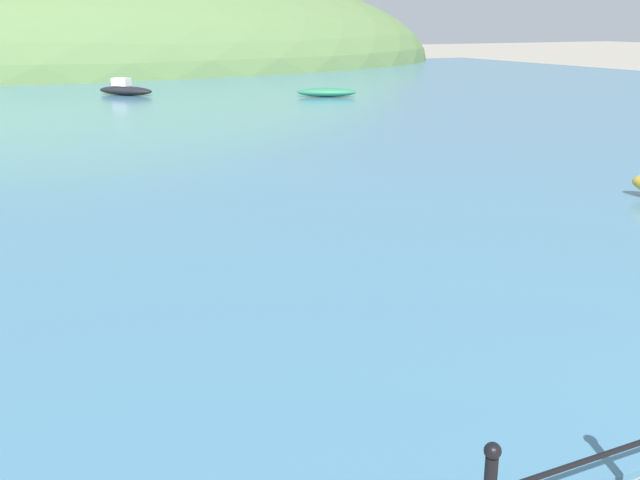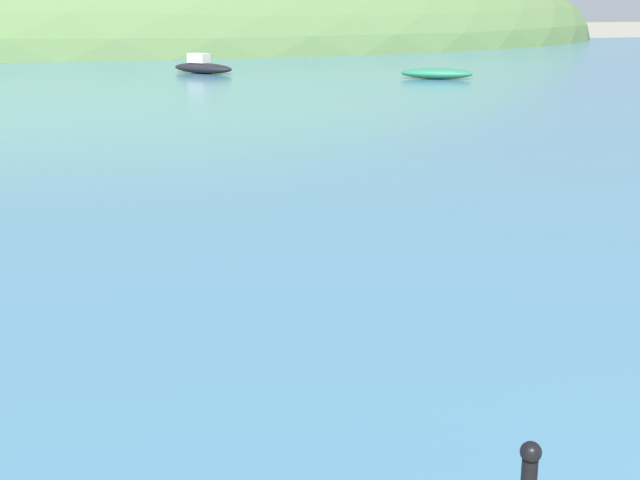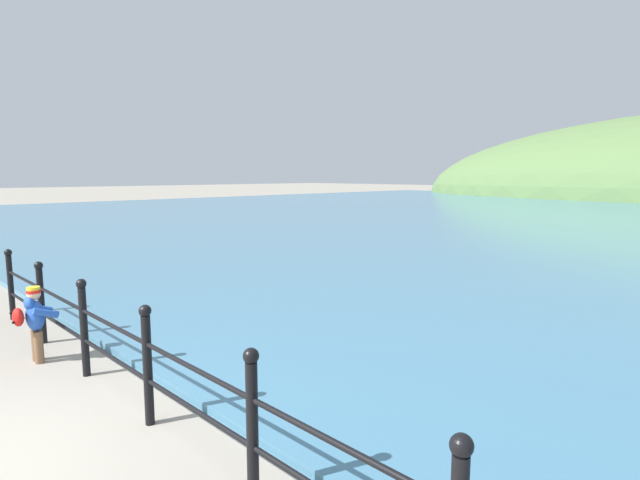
# 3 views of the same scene
# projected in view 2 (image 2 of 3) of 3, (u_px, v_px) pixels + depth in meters

# --- Properties ---
(water) EXTENTS (80.00, 60.00, 0.10)m
(water) POSITION_uv_depth(u_px,v_px,m) (209.00, 88.00, 34.19)
(water) COLOR teal
(water) RESTS_ON ground
(far_hillside) EXTENTS (71.98, 39.59, 18.59)m
(far_hillside) POSITION_uv_depth(u_px,v_px,m) (137.00, 43.00, 65.78)
(far_hillside) COLOR #567542
(far_hillside) RESTS_ON ground
(boat_red_dinghy) EXTENTS (2.85, 3.05, 0.87)m
(boat_red_dinghy) POSITION_uv_depth(u_px,v_px,m) (202.00, 67.00, 39.68)
(boat_red_dinghy) COLOR black
(boat_red_dinghy) RESTS_ON water
(boat_blue_hull) EXTENTS (3.07, 2.23, 0.45)m
(boat_blue_hull) POSITION_uv_depth(u_px,v_px,m) (437.00, 74.00, 37.09)
(boat_blue_hull) COLOR #287551
(boat_blue_hull) RESTS_ON water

